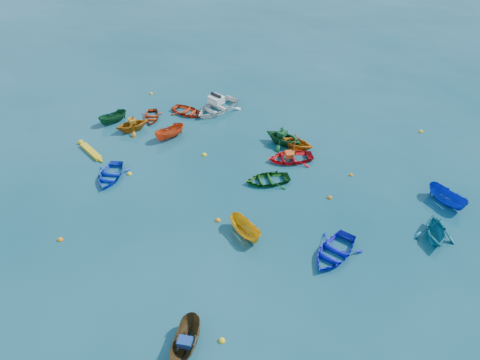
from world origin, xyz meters
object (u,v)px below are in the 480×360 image
(dinghy_blue_se, at_px, (333,255))
(motorboat_white, at_px, (217,110))
(kayak_yellow, at_px, (92,153))
(dinghy_blue_sw, at_px, (110,178))

(dinghy_blue_se, relative_size, motorboat_white, 0.83)
(dinghy_blue_se, relative_size, kayak_yellow, 1.09)
(dinghy_blue_sw, bearing_deg, kayak_yellow, 130.66)
(dinghy_blue_se, distance_m, motorboat_white, 18.94)
(dinghy_blue_sw, height_order, dinghy_blue_se, dinghy_blue_se)
(kayak_yellow, bearing_deg, dinghy_blue_se, -73.45)
(kayak_yellow, height_order, motorboat_white, motorboat_white)
(dinghy_blue_se, distance_m, kayak_yellow, 20.07)
(dinghy_blue_se, bearing_deg, kayak_yellow, -176.08)
(dinghy_blue_se, xyz_separation_m, kayak_yellow, (-19.45, 4.98, 0.00))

